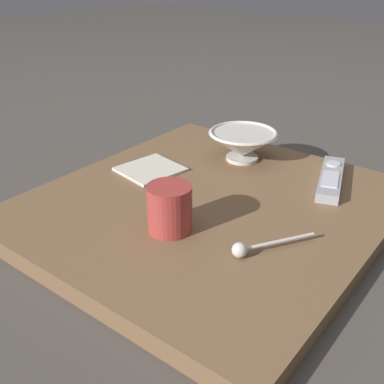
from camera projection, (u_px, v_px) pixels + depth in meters
The scene contains 7 objects.
ground_plane at pixel (209, 215), 0.92m from camera, with size 6.00×6.00×0.00m, color #47423D.
table at pixel (209, 208), 0.91m from camera, with size 0.66×0.62×0.03m.
cereal_bowl at pixel (243, 144), 1.06m from camera, with size 0.16×0.16×0.07m.
coffee_mug at pixel (170, 208), 0.79m from camera, with size 0.08×0.08×0.08m.
teaspoon at pixel (249, 248), 0.73m from camera, with size 0.13×0.09×0.03m.
tv_remote_near at pixel (331, 178), 0.96m from camera, with size 0.20×0.10×0.02m.
folded_napkin at pixel (150, 169), 1.02m from camera, with size 0.14×0.14×0.01m.
Camera 1 is at (-0.65, -0.46, 0.46)m, focal length 43.84 mm.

